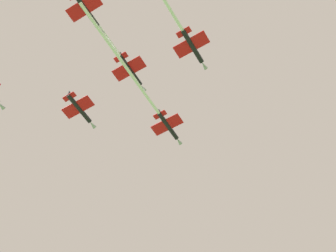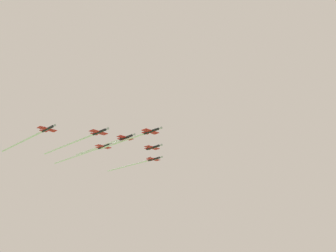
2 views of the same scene
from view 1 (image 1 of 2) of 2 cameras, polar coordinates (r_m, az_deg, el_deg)
name	(u,v)px [view 1 (image 1 of 2)]	position (r m, az deg, el deg)	size (l,w,h in m)	color
jet_lead	(146,95)	(127.43, -2.81, 3.93)	(29.15, 43.11, 2.74)	black
jet_port_inner	(80,109)	(131.30, -11.24, 2.11)	(9.96, 12.27, 2.74)	black
jet_port_outer	(98,25)	(121.28, -8.99, 12.70)	(33.45, 49.58, 2.74)	black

